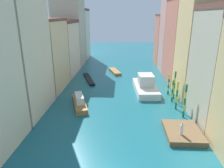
# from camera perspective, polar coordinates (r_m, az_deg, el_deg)

# --- Properties ---
(ground_plane) EXTENTS (154.00, 154.00, 0.00)m
(ground_plane) POSITION_cam_1_polar(r_m,az_deg,el_deg) (41.35, 1.66, -1.35)
(ground_plane) COLOR #196070
(building_left_1) EXTENTS (7.98, 9.84, 21.66)m
(building_left_1) POSITION_cam_1_polar(r_m,az_deg,el_deg) (32.27, -26.35, 10.98)
(building_left_1) COLOR beige
(building_left_1) RESTS_ON ground
(building_left_2) EXTENTS (7.98, 10.58, 13.56)m
(building_left_2) POSITION_cam_1_polar(r_m,az_deg,el_deg) (42.30, -18.82, 7.66)
(building_left_2) COLOR beige
(building_left_2) RESTS_ON ground
(building_left_3) EXTENTS (7.98, 11.67, 13.07)m
(building_left_3) POSITION_cam_1_polar(r_m,az_deg,el_deg) (52.90, -14.38, 9.78)
(building_left_3) COLOR beige
(building_left_3) RESTS_ON ground
(building_left_4) EXTENTS (7.98, 9.50, 22.34)m
(building_left_4) POSITION_cam_1_polar(r_m,az_deg,el_deg) (62.82, -11.83, 15.50)
(building_left_4) COLOR #BCB299
(building_left_4) RESTS_ON ground
(building_left_5) EXTENTS (7.98, 8.53, 16.20)m
(building_left_5) POSITION_cam_1_polar(r_m,az_deg,el_deg) (71.96, -9.82, 13.49)
(building_left_5) COLOR beige
(building_left_5) RESTS_ON ground
(building_right_2) EXTENTS (7.98, 8.58, 20.23)m
(building_right_2) POSITION_cam_1_polar(r_m,az_deg,el_deg) (38.76, 24.47, 11.11)
(building_right_2) COLOR #DBB77A
(building_right_2) RESTS_ON ground
(building_right_3) EXTENTS (7.98, 11.10, 17.82)m
(building_right_3) POSITION_cam_1_polar(r_m,az_deg,el_deg) (48.23, 20.11, 11.32)
(building_right_3) COLOR #C6705B
(building_right_3) RESTS_ON ground
(building_right_4) EXTENTS (7.98, 7.53, 21.12)m
(building_right_4) POSITION_cam_1_polar(r_m,az_deg,el_deg) (57.00, 17.62, 14.17)
(building_right_4) COLOR tan
(building_right_4) RESTS_ON ground
(building_right_5) EXTENTS (7.98, 8.23, 14.42)m
(building_right_5) POSITION_cam_1_polar(r_m,az_deg,el_deg) (65.27, 15.57, 11.82)
(building_right_5) COLOR #C6705B
(building_right_5) RESTS_ON ground
(waterfront_dock) EXTENTS (4.28, 5.38, 0.63)m
(waterfront_dock) POSITION_cam_1_polar(r_m,az_deg,el_deg) (27.49, 18.99, -12.51)
(waterfront_dock) COLOR brown
(waterfront_dock) RESTS_ON ground
(person_on_dock) EXTENTS (0.36, 0.36, 1.56)m
(person_on_dock) POSITION_cam_1_polar(r_m,az_deg,el_deg) (25.98, 18.81, -11.76)
(person_on_dock) COLOR white
(person_on_dock) RESTS_ON waterfront_dock
(mooring_pole_0) EXTENTS (0.32, 0.32, 5.16)m
(mooring_pole_0) POSITION_cam_1_polar(r_m,az_deg,el_deg) (30.90, 19.61, -4.26)
(mooring_pole_0) COLOR #197247
(mooring_pole_0) RESTS_ON ground
(mooring_pole_1) EXTENTS (0.33, 0.33, 4.52)m
(mooring_pole_1) POSITION_cam_1_polar(r_m,az_deg,el_deg) (33.34, 17.58, -2.98)
(mooring_pole_1) COLOR #197247
(mooring_pole_1) RESTS_ON ground
(mooring_pole_2) EXTENTS (0.31, 0.31, 3.92)m
(mooring_pole_2) POSITION_cam_1_polar(r_m,az_deg,el_deg) (36.27, 16.46, -1.65)
(mooring_pole_2) COLOR #197247
(mooring_pole_2) RESTS_ON ground
(mooring_pole_3) EXTENTS (0.31, 0.31, 5.14)m
(mooring_pole_3) POSITION_cam_1_polar(r_m,az_deg,el_deg) (37.13, 16.95, -0.23)
(mooring_pole_3) COLOR #197247
(mooring_pole_3) RESTS_ON ground
(mooring_pole_4) EXTENTS (0.36, 0.36, 3.84)m
(mooring_pole_4) POSITION_cam_1_polar(r_m,az_deg,el_deg) (39.43, 15.48, -0.00)
(mooring_pole_4) COLOR #197247
(mooring_pole_4) RESTS_ON ground
(vaporetto_white) EXTENTS (4.46, 10.05, 3.36)m
(vaporetto_white) POSITION_cam_1_polar(r_m,az_deg,el_deg) (40.24, 9.27, -0.46)
(vaporetto_white) COLOR white
(vaporetto_white) RESTS_ON ground
(gondola_black) EXTENTS (4.00, 9.03, 0.43)m
(gondola_black) POSITION_cam_1_polar(r_m,az_deg,el_deg) (47.40, -6.47, 1.42)
(gondola_black) COLOR black
(gondola_black) RESTS_ON ground
(motorboat_0) EXTENTS (3.60, 6.65, 0.64)m
(motorboat_0) POSITION_cam_1_polar(r_m,az_deg,el_deg) (53.08, 0.74, 3.51)
(motorboat_0) COLOR olive
(motorboat_0) RESTS_ON ground
(motorboat_1) EXTENTS (3.93, 7.59, 1.90)m
(motorboat_1) POSITION_cam_1_polar(r_m,az_deg,el_deg) (33.96, -9.04, -4.88)
(motorboat_1) COLOR olive
(motorboat_1) RESTS_ON ground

